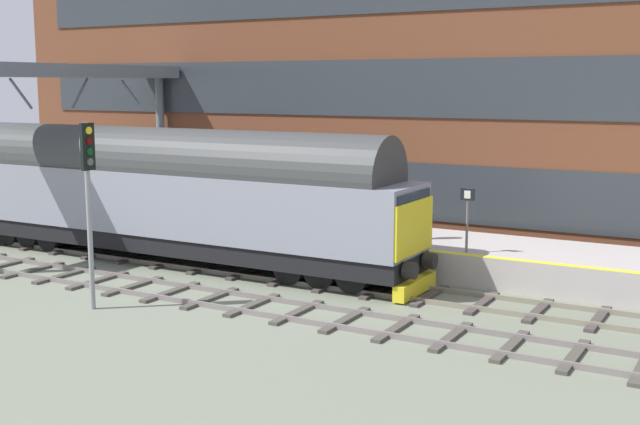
% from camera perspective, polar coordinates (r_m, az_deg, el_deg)
% --- Properties ---
extents(ground_plane, '(140.00, 140.00, 0.00)m').
position_cam_1_polar(ground_plane, '(25.61, -0.53, -4.87)').
color(ground_plane, slate).
rests_on(ground_plane, ground).
extents(track_main, '(2.50, 60.00, 0.15)m').
position_cam_1_polar(track_main, '(25.59, -0.53, -4.75)').
color(track_main, gray).
rests_on(track_main, ground).
extents(track_adjacent_west, '(2.50, 60.00, 0.15)m').
position_cam_1_polar(track_adjacent_west, '(22.84, -4.77, -6.48)').
color(track_adjacent_west, slate).
rests_on(track_adjacent_west, ground).
extents(station_platform, '(4.00, 44.00, 1.01)m').
position_cam_1_polar(station_platform, '(28.60, 3.08, -2.38)').
color(station_platform, '#B0A9A5').
rests_on(station_platform, ground).
extents(station_building, '(5.07, 41.26, 11.61)m').
position_cam_1_polar(station_building, '(32.91, 9.24, 8.31)').
color(station_building, brown).
rests_on(station_building, ground).
extents(diesel_locomotive, '(2.74, 18.60, 4.68)m').
position_cam_1_polar(diesel_locomotive, '(28.36, -10.52, 1.45)').
color(diesel_locomotive, black).
rests_on(diesel_locomotive, ground).
extents(signal_post_near, '(0.44, 0.22, 5.13)m').
position_cam_1_polar(signal_post_near, '(22.75, -15.97, 1.55)').
color(signal_post_near, gray).
rests_on(signal_post_near, ground).
extents(platform_number_sign, '(0.10, 0.44, 1.99)m').
position_cam_1_polar(platform_number_sign, '(25.22, 10.33, 0.16)').
color(platform_number_sign, slate).
rests_on(platform_number_sign, station_platform).
extents(waiting_passenger, '(0.35, 0.51, 1.64)m').
position_cam_1_polar(waiting_passenger, '(27.28, 7.25, 0.19)').
color(waiting_passenger, '#263239').
rests_on(waiting_passenger, station_platform).
extents(overhead_footbridge, '(12.66, 2.00, 6.90)m').
position_cam_1_polar(overhead_footbridge, '(32.48, -18.40, 8.75)').
color(overhead_footbridge, slate).
rests_on(overhead_footbridge, ground).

